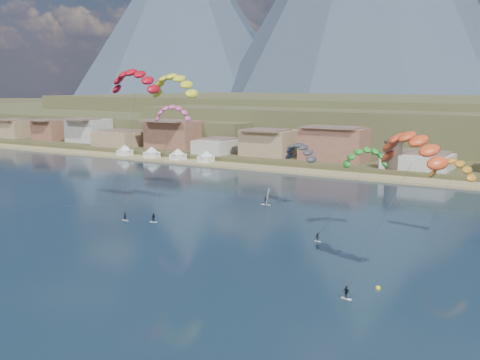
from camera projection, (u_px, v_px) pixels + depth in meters
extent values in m
plane|color=black|center=(124.00, 282.00, 81.47)|extent=(2400.00, 2400.00, 0.00)
cube|color=tan|center=(368.00, 177.00, 171.17)|extent=(2200.00, 12.00, 0.90)
cube|color=brown|center=(99.00, 118.00, 350.78)|extent=(280.00, 130.00, 10.00)
cube|color=brown|center=(389.00, 114.00, 320.01)|extent=(380.00, 170.00, 18.00)
cone|color=#313D52|center=(184.00, 10.00, 999.89)|extent=(400.00, 400.00, 300.00)
cone|color=#313D52|center=(85.00, 38.00, 1154.10)|extent=(340.00, 340.00, 230.00)
cylinder|color=#47382D|center=(393.00, 156.00, 174.47)|extent=(5.20, 5.20, 8.00)
cylinder|color=#47382D|center=(394.00, 142.00, 173.75)|extent=(5.82, 5.82, 0.60)
cube|color=white|center=(125.00, 153.00, 218.97)|extent=(4.50, 4.50, 2.00)
pyramid|color=white|center=(125.00, 145.00, 218.48)|extent=(6.40, 6.40, 2.00)
cube|color=white|center=(152.00, 155.00, 212.40)|extent=(4.50, 4.50, 2.00)
pyramid|color=white|center=(152.00, 147.00, 211.90)|extent=(6.40, 6.40, 2.00)
cube|color=white|center=(178.00, 157.00, 206.33)|extent=(4.50, 4.50, 2.00)
pyramid|color=white|center=(178.00, 148.00, 205.83)|extent=(6.40, 6.40, 2.00)
cube|color=white|center=(206.00, 159.00, 200.26)|extent=(4.50, 4.50, 2.00)
pyramid|color=white|center=(206.00, 150.00, 199.77)|extent=(6.40, 6.40, 2.00)
cube|color=silver|center=(125.00, 220.00, 118.06)|extent=(1.46, 0.57, 0.10)
imported|color=black|center=(125.00, 216.00, 117.91)|extent=(0.64, 0.45, 1.64)
cylinder|color=#262626|center=(130.00, 152.00, 120.61)|extent=(0.05, 0.05, 26.73)
cube|color=silver|center=(154.00, 222.00, 116.60)|extent=(1.55, 0.71, 0.10)
imported|color=black|center=(153.00, 218.00, 116.45)|extent=(0.94, 0.79, 1.71)
cylinder|color=#262626|center=(164.00, 155.00, 119.23)|extent=(0.05, 0.05, 26.08)
cube|color=silver|center=(346.00, 299.00, 75.12)|extent=(1.53, 0.73, 0.10)
imported|color=black|center=(346.00, 292.00, 74.97)|extent=(1.06, 0.61, 1.69)
cylinder|color=#262626|center=(380.00, 225.00, 76.90)|extent=(0.05, 0.05, 19.67)
cube|color=silver|center=(317.00, 241.00, 102.54)|extent=(1.35, 0.78, 0.09)
imported|color=black|center=(318.00, 237.00, 102.41)|extent=(1.09, 0.83, 1.49)
cylinder|color=#262626|center=(342.00, 201.00, 103.65)|extent=(0.05, 0.05, 15.53)
cylinder|color=#262626|center=(164.00, 156.00, 147.70)|extent=(0.04, 0.04, 19.55)
cylinder|color=#262626|center=(292.00, 185.00, 127.04)|extent=(0.04, 0.04, 13.14)
cylinder|color=#262626|center=(445.00, 212.00, 100.37)|extent=(0.04, 0.04, 13.30)
cube|color=silver|center=(266.00, 204.00, 133.45)|extent=(2.20, 0.68, 0.11)
imported|color=black|center=(266.00, 201.00, 133.31)|extent=(0.78, 0.52, 1.57)
cube|color=white|center=(267.00, 196.00, 132.93)|extent=(0.89, 2.39, 3.76)
sphere|color=yellow|center=(378.00, 288.00, 78.78)|extent=(0.69, 0.69, 0.69)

